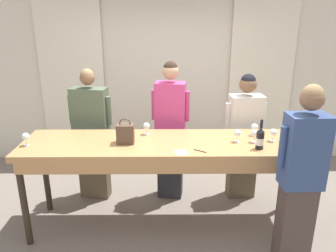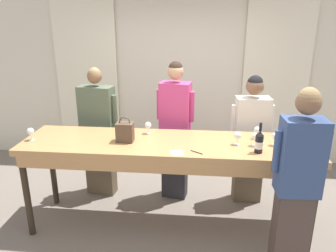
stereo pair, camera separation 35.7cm
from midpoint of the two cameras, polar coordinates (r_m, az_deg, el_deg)
ground_plane at (r=4.05m, az=2.52°, el=-16.73°), size 18.00×18.00×0.00m
wall_back at (r=5.36m, az=3.89°, el=8.52°), size 12.00×0.06×2.80m
curtain_panel_left at (r=5.56m, az=-12.09°, el=7.93°), size 1.01×0.03×2.69m
curtain_panel_right at (r=5.48m, az=20.00°, el=7.07°), size 1.01×0.03×2.69m
tasting_bar at (r=3.56m, az=2.72°, el=-4.22°), size 3.15×0.80×1.05m
wine_bottle at (r=3.40m, az=18.53°, el=-2.73°), size 0.08×0.08×0.31m
handbag at (r=3.52m, az=-4.64°, el=-1.06°), size 0.18×0.14×0.28m
wine_glass_front_left at (r=3.56m, az=17.82°, el=-1.87°), size 0.08×0.08×0.14m
wine_glass_front_mid at (r=3.74m, az=-0.77°, el=0.03°), size 0.08×0.08×0.14m
wine_glass_front_right at (r=3.78m, az=-20.39°, el=-0.99°), size 0.08×0.08×0.14m
wine_glass_center_left at (r=3.64m, az=20.95°, el=-1.77°), size 0.08×0.08×0.14m
wine_glass_center_mid at (r=3.77m, az=17.97°, el=-0.78°), size 0.08×0.08×0.14m
wine_glass_center_right at (r=3.54m, az=14.88°, el=-1.72°), size 0.08×0.08×0.14m
napkin at (r=3.26m, az=4.72°, el=-4.75°), size 0.15×0.15×0.00m
pen at (r=3.29m, az=8.11°, el=-4.60°), size 0.12×0.09×0.01m
guest_olive_jacket at (r=4.37m, az=-9.75°, el=-1.11°), size 0.56×0.28×1.74m
guest_pink_top at (r=4.20m, az=3.68°, el=-0.76°), size 0.49×0.29×1.83m
guest_cream_sweater at (r=4.31m, az=16.47°, el=-2.21°), size 0.53×0.27×1.67m
host_pouring at (r=3.19m, az=24.60°, el=-9.33°), size 0.48×0.26×1.81m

